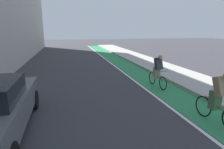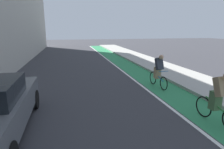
# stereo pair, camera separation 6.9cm
# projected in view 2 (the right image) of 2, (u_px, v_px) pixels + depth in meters

# --- Properties ---
(ground_plane) EXTENTS (87.15, 87.15, 0.00)m
(ground_plane) POSITION_uv_depth(u_px,v_px,m) (88.00, 79.00, 10.78)
(ground_plane) COLOR #38383D
(bike_lane_paint) EXTENTS (1.60, 39.61, 0.00)m
(bike_lane_paint) POSITION_uv_depth(u_px,v_px,m) (133.00, 69.00, 13.40)
(bike_lane_paint) COLOR #2D8451
(bike_lane_paint) RESTS_ON ground
(lane_divider_stripe) EXTENTS (0.12, 39.61, 0.00)m
(lane_divider_stripe) POSITION_uv_depth(u_px,v_px,m) (121.00, 70.00, 13.21)
(lane_divider_stripe) COLOR white
(lane_divider_stripe) RESTS_ON ground
(sidewalk_right) EXTENTS (2.62, 39.61, 0.14)m
(sidewalk_right) POSITION_uv_depth(u_px,v_px,m) (160.00, 67.00, 13.84)
(sidewalk_right) COLOR #A8A59E
(sidewalk_right) RESTS_ON ground
(cyclist_mid) EXTENTS (0.48, 1.72, 1.61)m
(cyclist_mid) POSITION_uv_depth(u_px,v_px,m) (219.00, 98.00, 5.46)
(cyclist_mid) COLOR black
(cyclist_mid) RESTS_ON ground
(cyclist_trailing) EXTENTS (0.48, 1.69, 1.60)m
(cyclist_trailing) POSITION_uv_depth(u_px,v_px,m) (158.00, 71.00, 9.08)
(cyclist_trailing) COLOR black
(cyclist_trailing) RESTS_ON ground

